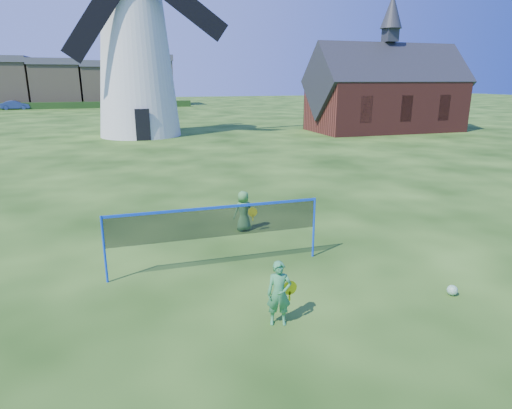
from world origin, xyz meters
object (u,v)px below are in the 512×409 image
at_px(player_girl, 279,293).
at_px(car_right, 15,105).
at_px(windmill, 135,49).
at_px(play_ball, 452,290).
at_px(player_boy, 243,211).
at_px(chapel, 386,94).
at_px(badminton_net, 216,223).

height_order(player_girl, car_right, car_right).
height_order(windmill, play_ball, windmill).
relative_size(windmill, player_boy, 15.61).
relative_size(chapel, badminton_net, 2.62).
bearing_deg(windmill, badminton_net, -89.38).
bearing_deg(player_girl, badminton_net, 117.44).
relative_size(chapel, play_ball, 60.09).
bearing_deg(play_ball, chapel, 59.63).
relative_size(windmill, badminton_net, 3.74).
bearing_deg(car_right, badminton_net, -170.91).
bearing_deg(player_boy, player_girl, 70.66).
relative_size(chapel, player_boy, 10.91).
height_order(badminton_net, player_boy, badminton_net).
distance_m(chapel, player_girl, 33.67).
bearing_deg(car_right, chapel, -143.21).
distance_m(windmill, car_right, 42.26).
bearing_deg(player_girl, windmill, 107.52).
distance_m(windmill, play_ball, 30.89).
relative_size(chapel, player_girl, 10.72).
xyz_separation_m(windmill, player_boy, (1.64, -24.58, -6.02)).
relative_size(badminton_net, play_ball, 22.95).
bearing_deg(chapel, car_right, 131.96).
height_order(play_ball, car_right, car_right).
bearing_deg(player_girl, player_boy, 97.27).
xyz_separation_m(player_girl, play_ball, (3.86, -0.04, -0.51)).
relative_size(badminton_net, car_right, 1.26).
distance_m(player_girl, play_ball, 3.89).
distance_m(chapel, player_boy, 29.13).
bearing_deg(windmill, play_ball, -81.02).
height_order(windmill, player_girl, windmill).
relative_size(player_girl, car_right, 0.31).
distance_m(badminton_net, player_girl, 2.86).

